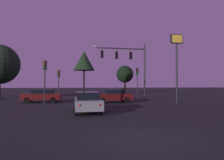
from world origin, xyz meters
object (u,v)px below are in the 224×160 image
car_nearside_lane (87,102)px  car_crossing_left (42,95)px  traffic_light_corner_left (137,77)px  traffic_light_corner_right (59,79)px  tree_center_horizon (125,74)px  traffic_light_median (45,74)px  traffic_signal_mast_arm (129,61)px  store_sign_illuminated (177,53)px  tree_behind_sign (84,61)px  car_crossing_right (114,96)px

car_nearside_lane → car_crossing_left: 10.39m
traffic_light_corner_left → car_nearside_lane: bearing=-118.8°
traffic_light_corner_right → car_nearside_lane: (3.35, -12.03, -2.00)m
traffic_light_corner_right → tree_center_horizon: tree_center_horizon is taller
traffic_light_median → car_nearside_lane: traffic_light_median is taller
traffic_signal_mast_arm → car_crossing_left: traffic_signal_mast_arm is taller
traffic_light_corner_left → car_crossing_left: size_ratio=1.01×
traffic_light_median → traffic_light_corner_left: bearing=37.3°
car_crossing_left → traffic_light_median: bearing=-76.8°
traffic_light_median → store_sign_illuminated: store_sign_illuminated is taller
traffic_light_median → tree_behind_sign: 17.03m
car_crossing_right → tree_center_horizon: size_ratio=0.67×
car_nearside_lane → tree_center_horizon: size_ratio=0.74×
traffic_light_corner_left → store_sign_illuminated: 8.41m
tree_behind_sign → tree_center_horizon: 14.82m
traffic_light_corner_right → tree_behind_sign: (3.38, 9.31, 3.37)m
traffic_light_median → store_sign_illuminated: 14.20m
traffic_signal_mast_arm → car_nearside_lane: bearing=-118.9°
traffic_light_median → car_crossing_left: bearing=103.2°
traffic_light_corner_right → car_nearside_lane: size_ratio=0.83×
traffic_light_corner_left → traffic_light_median: traffic_light_corner_left is taller
car_nearside_lane → car_crossing_left: size_ratio=1.08×
traffic_light_corner_left → traffic_light_median: bearing=-142.7°
car_crossing_left → tree_behind_sign: 14.18m
store_sign_illuminated → traffic_signal_mast_arm: bearing=142.2°
car_crossing_left → car_crossing_right: same height
car_crossing_left → car_nearside_lane: bearing=-61.9°
store_sign_illuminated → car_nearside_lane: bearing=-148.4°
traffic_signal_mast_arm → traffic_light_corner_left: (2.23, 4.10, -1.86)m
car_nearside_lane → tree_center_horizon: (9.68, 32.44, 3.57)m
traffic_light_corner_right → traffic_light_median: 6.99m
car_crossing_left → tree_behind_sign: bearing=68.0°
traffic_light_corner_left → tree_center_horizon: 18.75m
traffic_light_median → traffic_light_corner_right: bearing=85.2°
traffic_signal_mast_arm → car_crossing_left: size_ratio=1.64×
traffic_light_corner_right → store_sign_illuminated: bearing=-23.7°
tree_center_horizon → car_crossing_left: bearing=-122.1°
traffic_light_corner_left → traffic_light_corner_right: (-10.96, -1.83, -0.32)m
store_sign_illuminated → tree_behind_sign: tree_behind_sign is taller
car_nearside_lane → car_crossing_right: size_ratio=1.11×
car_crossing_right → tree_behind_sign: tree_behind_sign is taller
traffic_light_corner_left → car_crossing_right: size_ratio=1.03×
traffic_signal_mast_arm → traffic_light_corner_left: size_ratio=1.63×
tree_behind_sign → traffic_light_median: bearing=-103.7°
traffic_light_corner_right → car_crossing_left: bearing=-118.4°
car_nearside_lane → tree_behind_sign: size_ratio=0.60×
store_sign_illuminated → tree_behind_sign: size_ratio=0.96×
car_crossing_left → traffic_light_corner_left: bearing=20.5°
store_sign_illuminated → traffic_light_corner_left: bearing=107.3°
car_crossing_left → store_sign_illuminated: 15.93m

